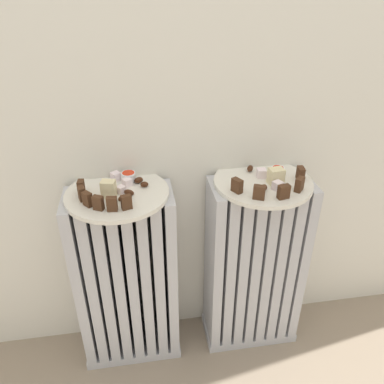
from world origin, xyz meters
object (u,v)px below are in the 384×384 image
radiator_left (127,281)px  fork (111,187)px  jam_bowl_right (278,171)px  jam_bowl_left (129,176)px  plate_right (263,182)px  plate_left (117,194)px  radiator_right (254,267)px

radiator_left → fork: 0.33m
radiator_left → jam_bowl_right: 0.58m
jam_bowl_left → fork: size_ratio=0.45×
radiator_left → jam_bowl_left: bearing=60.0°
radiator_left → plate_right: bearing=-0.0°
plate_left → fork: 0.03m
radiator_right → jam_bowl_right: jam_bowl_right is taller
fork → radiator_right: bearing=-3.6°
radiator_right → plate_right: (-0.00, -0.00, 0.32)m
plate_right → plate_left: bearing=180.0°
radiator_right → radiator_left: bearing=180.0°
plate_right → fork: (-0.43, 0.03, 0.01)m
plate_right → jam_bowl_left: (-0.38, 0.06, 0.02)m
radiator_right → plate_left: size_ratio=2.17×
radiator_left → fork: size_ratio=6.70×
radiator_right → plate_right: 0.32m
radiator_right → plate_right: bearing=-135.0°
radiator_left → jam_bowl_left: jam_bowl_left is taller
jam_bowl_right → radiator_left: bearing=-177.1°
plate_right → jam_bowl_left: jam_bowl_left is taller
plate_left → jam_bowl_left: size_ratio=6.80×
radiator_left → radiator_right: 0.41m
jam_bowl_left → jam_bowl_right: (0.43, -0.03, -0.00)m
jam_bowl_right → plate_left: bearing=-177.1°
radiator_right → fork: bearing=176.4°
plate_right → radiator_left: bearing=180.0°
radiator_left → fork: bearing=120.7°
plate_left → plate_right: (0.41, 0.00, 0.00)m
plate_right → fork: size_ratio=3.08×
plate_left → jam_bowl_right: bearing=2.9°
radiator_right → jam_bowl_left: 0.51m
plate_left → fork: bearing=120.7°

